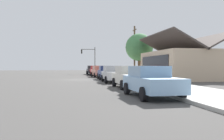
% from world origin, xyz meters
% --- Properties ---
extents(ground_plane, '(120.00, 120.00, 0.00)m').
position_xyz_m(ground_plane, '(0.00, 0.00, 0.00)').
color(ground_plane, '#4C4947').
extents(sidewalk_curb, '(60.00, 4.20, 0.16)m').
position_xyz_m(sidewalk_curb, '(0.00, 5.60, 0.08)').
color(sidewalk_curb, '#B2AFA8').
rests_on(sidewalk_curb, ground).
extents(car_charcoal, '(4.78, 2.03, 1.59)m').
position_xyz_m(car_charcoal, '(-17.28, 2.70, 0.82)').
color(car_charcoal, '#2D3035').
rests_on(car_charcoal, ground).
extents(car_cherry, '(4.68, 2.26, 1.59)m').
position_xyz_m(car_cherry, '(-12.03, 2.86, 0.82)').
color(car_cherry, red).
rests_on(car_cherry, ground).
extents(car_coral, '(4.50, 2.10, 1.59)m').
position_xyz_m(car_coral, '(-6.26, 2.71, 0.81)').
color(car_coral, '#EA8C75').
rests_on(car_coral, ground).
extents(car_navy, '(4.73, 2.19, 1.59)m').
position_xyz_m(car_navy, '(-0.16, 2.90, 0.82)').
color(car_navy, navy).
rests_on(car_navy, ground).
extents(car_silver, '(4.61, 2.08, 1.59)m').
position_xyz_m(car_silver, '(5.22, 2.73, 0.82)').
color(car_silver, silver).
rests_on(car_silver, ground).
extents(car_ivory, '(4.67, 2.08, 1.59)m').
position_xyz_m(car_ivory, '(11.41, 2.86, 0.82)').
color(car_ivory, silver).
rests_on(car_ivory, ground).
extents(car_skyblue, '(4.68, 2.20, 1.59)m').
position_xyz_m(car_skyblue, '(16.79, 2.67, 0.82)').
color(car_skyblue, '#8CB7E0').
rests_on(car_skyblue, ground).
extents(storefront_building, '(11.95, 7.43, 5.33)m').
position_xyz_m(storefront_building, '(0.39, 11.98, 1.80)').
color(storefront_building, '#CCB293').
rests_on(storefront_building, ground).
extents(shade_tree, '(4.11, 4.11, 6.40)m').
position_xyz_m(shade_tree, '(-7.71, 8.90, 4.32)').
color(shade_tree, brown).
rests_on(shade_tree, ground).
extents(traffic_light_main, '(0.37, 2.79, 5.20)m').
position_xyz_m(traffic_light_main, '(-21.11, 2.54, 3.49)').
color(traffic_light_main, '#383833').
rests_on(traffic_light_main, ground).
extents(utility_pole_wooden, '(1.80, 0.24, 7.50)m').
position_xyz_m(utility_pole_wooden, '(-7.83, 8.20, 3.93)').
color(utility_pole_wooden, brown).
rests_on(utility_pole_wooden, ground).
extents(fire_hydrant_red, '(0.22, 0.22, 0.71)m').
position_xyz_m(fire_hydrant_red, '(-10.84, 4.20, 0.50)').
color(fire_hydrant_red, red).
rests_on(fire_hydrant_red, sidewalk_curb).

